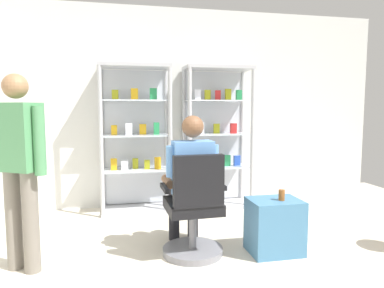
{
  "coord_description": "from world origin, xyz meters",
  "views": [
    {
      "loc": [
        -0.78,
        -1.87,
        1.36
      ],
      "look_at": [
        -0.06,
        1.51,
        1.0
      ],
      "focal_mm": 32.83,
      "sensor_mm": 36.0,
      "label": 1
    }
  ],
  "objects_px": {
    "display_cabinet_left": "(135,138)",
    "tea_glass": "(282,195)",
    "display_cabinet_right": "(216,136)",
    "storage_crate": "(274,226)",
    "standing_customer": "(19,160)",
    "seated_shopkeeper": "(190,177)",
    "office_chair": "(194,215)"
  },
  "relations": [
    {
      "from": "display_cabinet_left",
      "to": "tea_glass",
      "type": "relative_size",
      "value": 18.88
    },
    {
      "from": "display_cabinet_right",
      "to": "storage_crate",
      "type": "bearing_deg",
      "value": -86.89
    },
    {
      "from": "display_cabinet_right",
      "to": "standing_customer",
      "type": "height_order",
      "value": "display_cabinet_right"
    },
    {
      "from": "display_cabinet_right",
      "to": "seated_shopkeeper",
      "type": "distance_m",
      "value": 1.61
    },
    {
      "from": "storage_crate",
      "to": "display_cabinet_left",
      "type": "bearing_deg",
      "value": 125.35
    },
    {
      "from": "tea_glass",
      "to": "standing_customer",
      "type": "height_order",
      "value": "standing_customer"
    },
    {
      "from": "display_cabinet_left",
      "to": "tea_glass",
      "type": "distance_m",
      "value": 2.15
    },
    {
      "from": "display_cabinet_left",
      "to": "standing_customer",
      "type": "distance_m",
      "value": 1.87
    },
    {
      "from": "display_cabinet_right",
      "to": "storage_crate",
      "type": "distance_m",
      "value": 1.82
    },
    {
      "from": "display_cabinet_left",
      "to": "office_chair",
      "type": "bearing_deg",
      "value": -74.83
    },
    {
      "from": "display_cabinet_right",
      "to": "office_chair",
      "type": "xyz_separation_m",
      "value": [
        -0.66,
        -1.61,
        -0.57
      ]
    },
    {
      "from": "seated_shopkeeper",
      "to": "display_cabinet_left",
      "type": "bearing_deg",
      "value": 106.61
    },
    {
      "from": "seated_shopkeeper",
      "to": "standing_customer",
      "type": "xyz_separation_m",
      "value": [
        -1.45,
        -0.13,
        0.22
      ]
    },
    {
      "from": "tea_glass",
      "to": "office_chair",
      "type": "bearing_deg",
      "value": 172.42
    },
    {
      "from": "display_cabinet_right",
      "to": "seated_shopkeeper",
      "type": "bearing_deg",
      "value": -114.84
    },
    {
      "from": "storage_crate",
      "to": "display_cabinet_right",
      "type": "bearing_deg",
      "value": 93.11
    },
    {
      "from": "standing_customer",
      "to": "storage_crate",
      "type": "bearing_deg",
      "value": -2.76
    },
    {
      "from": "office_chair",
      "to": "display_cabinet_left",
      "type": "bearing_deg",
      "value": 105.17
    },
    {
      "from": "standing_customer",
      "to": "display_cabinet_left",
      "type": "bearing_deg",
      "value": 57.06
    },
    {
      "from": "display_cabinet_left",
      "to": "seated_shopkeeper",
      "type": "bearing_deg",
      "value": -73.39
    },
    {
      "from": "office_chair",
      "to": "storage_crate",
      "type": "bearing_deg",
      "value": -5.34
    },
    {
      "from": "standing_customer",
      "to": "display_cabinet_right",
      "type": "bearing_deg",
      "value": 36.57
    },
    {
      "from": "office_chair",
      "to": "standing_customer",
      "type": "distance_m",
      "value": 1.55
    },
    {
      "from": "office_chair",
      "to": "seated_shopkeeper",
      "type": "xyz_separation_m",
      "value": [
        -0.0,
        0.16,
        0.32
      ]
    },
    {
      "from": "office_chair",
      "to": "storage_crate",
      "type": "xyz_separation_m",
      "value": [
        0.76,
        -0.07,
        -0.14
      ]
    },
    {
      "from": "storage_crate",
      "to": "office_chair",
      "type": "bearing_deg",
      "value": 174.66
    },
    {
      "from": "office_chair",
      "to": "seated_shopkeeper",
      "type": "distance_m",
      "value": 0.36
    },
    {
      "from": "storage_crate",
      "to": "tea_glass",
      "type": "relative_size",
      "value": 5.06
    },
    {
      "from": "office_chair",
      "to": "storage_crate",
      "type": "height_order",
      "value": "office_chair"
    },
    {
      "from": "storage_crate",
      "to": "seated_shopkeeper",
      "type": "bearing_deg",
      "value": 162.89
    },
    {
      "from": "office_chair",
      "to": "display_cabinet_right",
      "type": "bearing_deg",
      "value": 67.57
    },
    {
      "from": "display_cabinet_right",
      "to": "tea_glass",
      "type": "distance_m",
      "value": 1.77
    }
  ]
}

